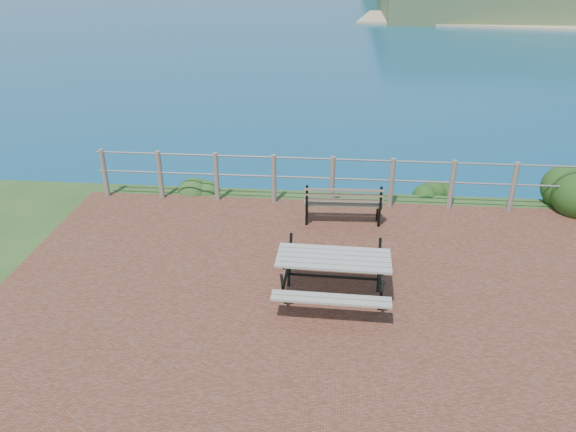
{
  "coord_description": "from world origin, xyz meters",
  "views": [
    {
      "loc": [
        0.05,
        -6.83,
        4.77
      ],
      "look_at": [
        -0.68,
        1.26,
        0.75
      ],
      "focal_mm": 35.0,
      "sensor_mm": 36.0,
      "label": 1
    }
  ],
  "objects": [
    {
      "name": "ground",
      "position": [
        0.0,
        0.0,
        0.0
      ],
      "size": [
        10.0,
        7.0,
        0.12
      ],
      "primitive_type": "cube",
      "color": "brown",
      "rests_on": "ground"
    },
    {
      "name": "safety_railing",
      "position": [
        0.0,
        3.35,
        0.57
      ],
      "size": [
        9.4,
        0.1,
        1.0
      ],
      "color": "#6B5B4C",
      "rests_on": "ground"
    },
    {
      "name": "picnic_table",
      "position": [
        0.08,
        0.1,
        0.44
      ],
      "size": [
        1.64,
        1.41,
        0.69
      ],
      "rotation": [
        0.0,
        0.0,
        -0.03
      ],
      "color": "gray",
      "rests_on": "ground"
    },
    {
      "name": "park_bench",
      "position": [
        0.22,
        2.57,
        0.53
      ],
      "size": [
        1.44,
        0.41,
        0.81
      ],
      "rotation": [
        0.0,
        0.0,
        0.04
      ],
      "color": "brown",
      "rests_on": "ground"
    },
    {
      "name": "shrub_right_edge",
      "position": [
        4.79,
        3.58,
        0.0
      ],
      "size": [
        1.04,
        1.04,
        1.49
      ],
      "primitive_type": "ellipsoid",
      "color": "#1B3A12",
      "rests_on": "ground"
    },
    {
      "name": "shrub_lip_west",
      "position": [
        -2.73,
        3.89,
        0.0
      ],
      "size": [
        0.71,
        0.71,
        0.43
      ],
      "primitive_type": "ellipsoid",
      "color": "#224E1D",
      "rests_on": "ground"
    },
    {
      "name": "shrub_lip_east",
      "position": [
        2.15,
        4.17,
        0.0
      ],
      "size": [
        0.73,
        0.73,
        0.45
      ],
      "primitive_type": "ellipsoid",
      "color": "#1B3A12",
      "rests_on": "ground"
    }
  ]
}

